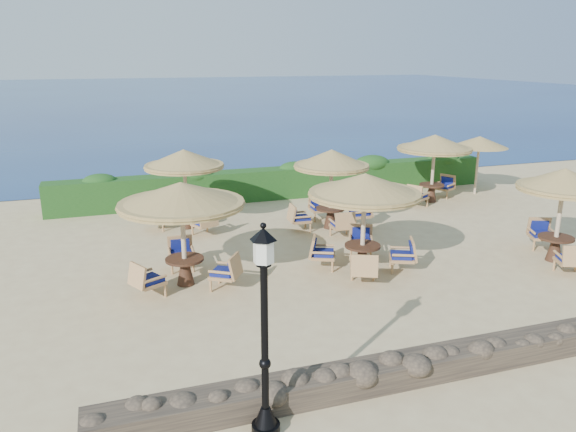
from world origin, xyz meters
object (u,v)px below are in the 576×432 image
(extra_parasol, at_px, (479,142))
(cafe_set_1, at_px, (364,203))
(cafe_set_2, at_px, (562,194))
(cafe_set_5, at_px, (434,151))
(cafe_set_3, at_px, (185,173))
(cafe_set_0, at_px, (182,209))
(lamp_post, at_px, (265,342))
(cafe_set_4, at_px, (331,177))

(extra_parasol, xyz_separation_m, cafe_set_1, (-8.22, -6.28, -0.30))
(cafe_set_2, bearing_deg, cafe_set_5, 87.28)
(cafe_set_3, xyz_separation_m, cafe_set_5, (9.64, 0.42, 0.16))
(cafe_set_0, height_order, cafe_set_1, same)
(lamp_post, distance_m, cafe_set_2, 10.85)
(cafe_set_4, bearing_deg, lamp_post, -117.92)
(cafe_set_0, bearing_deg, lamp_post, -87.30)
(lamp_post, height_order, cafe_set_0, lamp_post)
(cafe_set_1, bearing_deg, cafe_set_0, 174.10)
(cafe_set_1, bearing_deg, cafe_set_4, 80.29)
(extra_parasol, bearing_deg, cafe_set_4, -161.61)
(extra_parasol, height_order, cafe_set_3, cafe_set_3)
(cafe_set_1, xyz_separation_m, cafe_set_5, (5.75, 5.72, 0.16))
(lamp_post, bearing_deg, cafe_set_5, 48.46)
(extra_parasol, relative_size, cafe_set_4, 0.85)
(cafe_set_4, bearing_deg, cafe_set_3, 161.28)
(cafe_set_2, bearing_deg, lamp_post, -154.78)
(cafe_set_5, bearing_deg, extra_parasol, 12.87)
(cafe_set_2, bearing_deg, cafe_set_1, 168.52)
(extra_parasol, xyz_separation_m, cafe_set_0, (-12.89, -5.80, -0.19))
(cafe_set_1, bearing_deg, lamp_post, -127.44)
(lamp_post, distance_m, cafe_set_3, 11.03)
(lamp_post, bearing_deg, cafe_set_4, 62.08)
(lamp_post, relative_size, cafe_set_1, 1.11)
(cafe_set_2, xyz_separation_m, cafe_set_4, (-4.78, 4.86, -0.21))
(cafe_set_0, xyz_separation_m, cafe_set_3, (0.78, 4.81, -0.11))
(cafe_set_0, distance_m, cafe_set_5, 11.66)
(cafe_set_1, distance_m, cafe_set_4, 3.82)
(cafe_set_1, xyz_separation_m, cafe_set_4, (0.64, 3.76, -0.14))
(extra_parasol, relative_size, cafe_set_2, 0.84)
(cafe_set_2, bearing_deg, cafe_set_3, 145.53)
(cafe_set_0, bearing_deg, cafe_set_5, 26.66)
(extra_parasol, xyz_separation_m, cafe_set_2, (-2.79, -7.38, -0.23))
(extra_parasol, bearing_deg, lamp_post, -136.40)
(extra_parasol, bearing_deg, cafe_set_1, -142.62)
(extra_parasol, xyz_separation_m, cafe_set_3, (-12.11, -0.98, -0.31))
(cafe_set_0, distance_m, cafe_set_2, 10.22)
(cafe_set_3, distance_m, cafe_set_4, 4.79)
(cafe_set_4, bearing_deg, cafe_set_5, 20.94)
(lamp_post, xyz_separation_m, cafe_set_2, (9.81, 4.62, 0.39))
(extra_parasol, bearing_deg, cafe_set_2, -110.73)
(cafe_set_3, bearing_deg, cafe_set_0, -99.20)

